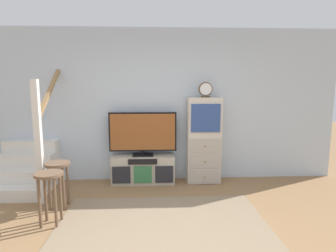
{
  "coord_description": "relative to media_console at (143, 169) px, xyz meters",
  "views": [
    {
      "loc": [
        -0.08,
        -2.6,
        1.73
      ],
      "look_at": [
        0.12,
        1.83,
        1.07
      ],
      "focal_mm": 29.94,
      "sensor_mm": 36.0,
      "label": 1
    }
  ],
  "objects": [
    {
      "name": "back_wall",
      "position": [
        0.3,
        0.27,
        1.11
      ],
      "size": [
        6.4,
        0.12,
        2.7
      ],
      "primitive_type": "cube",
      "color": "silver",
      "rests_on": "ground_plane"
    },
    {
      "name": "area_rug",
      "position": [
        0.3,
        -1.59,
        -0.24
      ],
      "size": [
        2.6,
        1.8,
        0.01
      ],
      "primitive_type": "cube",
      "color": "#847056",
      "rests_on": "ground_plane"
    },
    {
      "name": "media_console",
      "position": [
        0.0,
        0.0,
        0.0
      ],
      "size": [
        1.09,
        0.38,
        0.49
      ],
      "color": "#BCB29E",
      "rests_on": "ground_plane"
    },
    {
      "name": "television",
      "position": [
        0.0,
        0.02,
        0.65
      ],
      "size": [
        1.17,
        0.22,
        0.77
      ],
      "color": "black",
      "rests_on": "media_console"
    },
    {
      "name": "side_cabinet",
      "position": [
        1.07,
        0.01,
        0.51
      ],
      "size": [
        0.58,
        0.38,
        1.51
      ],
      "color": "beige",
      "rests_on": "ground_plane"
    },
    {
      "name": "desk_clock",
      "position": [
        1.08,
        -0.0,
        1.39
      ],
      "size": [
        0.24,
        0.08,
        0.26
      ],
      "color": "#4C3823",
      "rests_on": "side_cabinet"
    },
    {
      "name": "staircase",
      "position": [
        -1.94,
        0.01,
        0.13
      ],
      "size": [
        1.0,
        1.36,
        2.2
      ],
      "color": "silver",
      "rests_on": "ground_plane"
    },
    {
      "name": "bar_stool_near",
      "position": [
        -1.08,
        -1.45,
        0.26
      ],
      "size": [
        0.34,
        0.34,
        0.67
      ],
      "color": "brown",
      "rests_on": "ground_plane"
    },
    {
      "name": "bar_stool_far",
      "position": [
        -1.14,
        -0.96,
        0.25
      ],
      "size": [
        0.34,
        0.34,
        0.65
      ],
      "color": "brown",
      "rests_on": "ground_plane"
    }
  ]
}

